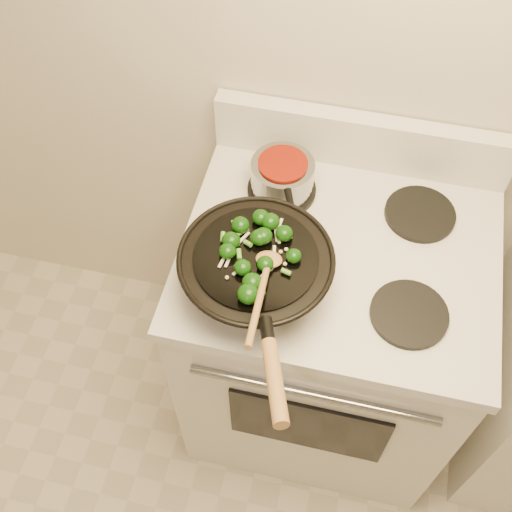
# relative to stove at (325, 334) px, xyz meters

# --- Properties ---
(stove) EXTENTS (0.78, 0.67, 1.08)m
(stove) POSITION_rel_stove_xyz_m (0.00, 0.00, 0.00)
(stove) COLOR silver
(stove) RESTS_ON ground
(wok) EXTENTS (0.36, 0.57, 0.18)m
(wok) POSITION_rel_stove_xyz_m (-0.18, -0.16, 0.52)
(wok) COLOR black
(wok) RESTS_ON stove
(stirfry) EXTENTS (0.20, 0.25, 0.04)m
(stirfry) POSITION_rel_stove_xyz_m (-0.18, -0.14, 0.59)
(stirfry) COLOR #0E3608
(stirfry) RESTS_ON wok
(wooden_spoon) EXTENTS (0.06, 0.27, 0.07)m
(wooden_spoon) POSITION_rel_stove_xyz_m (-0.15, -0.23, 0.60)
(wooden_spoon) COLOR #9C6F3D
(wooden_spoon) RESTS_ON wok
(saucepan) EXTENTS (0.16, 0.25, 0.10)m
(saucepan) POSITION_rel_stove_xyz_m (-0.18, 0.15, 0.51)
(saucepan) COLOR gray
(saucepan) RESTS_ON stove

